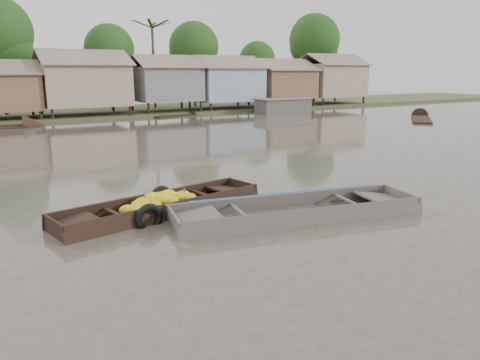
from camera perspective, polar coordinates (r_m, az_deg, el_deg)
ground at (r=12.23m, az=2.39°, el=-4.90°), size 120.00×120.00×0.00m
riverbank at (r=42.62m, az=-18.58°, el=11.63°), size 120.00×12.47×10.22m
banana_boat at (r=12.93m, az=-9.79°, el=-3.23°), size 6.15×2.52×0.84m
viewer_boat at (r=12.68m, az=6.96°, el=-4.11°), size 7.02×3.14×0.55m
distant_boats at (r=37.83m, az=-4.14°, el=7.89°), size 49.22×15.61×1.38m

